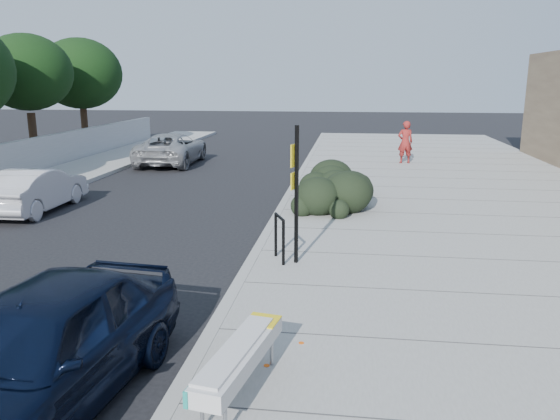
{
  "coord_description": "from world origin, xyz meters",
  "views": [
    {
      "loc": [
        2.03,
        -9.52,
        3.86
      ],
      "look_at": [
        0.48,
        2.38,
        1.0
      ],
      "focal_mm": 35.0,
      "sensor_mm": 36.0,
      "label": 1
    }
  ],
  "objects_px": {
    "bike_rack": "(279,234)",
    "sedan_navy": "(39,350)",
    "bench": "(240,357)",
    "suv_silver": "(172,149)",
    "pedestrian": "(405,142)",
    "wagon_silver": "(36,190)",
    "sign_post": "(296,187)"
  },
  "relations": [
    {
      "from": "sign_post",
      "to": "suv_silver",
      "type": "distance_m",
      "value": 15.71
    },
    {
      "from": "bike_rack",
      "to": "sedan_navy",
      "type": "height_order",
      "value": "sedan_navy"
    },
    {
      "from": "bench",
      "to": "sedan_navy",
      "type": "xyz_separation_m",
      "value": [
        -2.31,
        -0.41,
        0.15
      ]
    },
    {
      "from": "suv_silver",
      "to": "pedestrian",
      "type": "distance_m",
      "value": 10.82
    },
    {
      "from": "wagon_silver",
      "to": "pedestrian",
      "type": "distance_m",
      "value": 15.73
    },
    {
      "from": "sedan_navy",
      "to": "sign_post",
      "type": "bearing_deg",
      "value": 71.28
    },
    {
      "from": "sedan_navy",
      "to": "wagon_silver",
      "type": "height_order",
      "value": "sedan_navy"
    },
    {
      "from": "suv_silver",
      "to": "pedestrian",
      "type": "bearing_deg",
      "value": -178.28
    },
    {
      "from": "bike_rack",
      "to": "sign_post",
      "type": "relative_size",
      "value": 0.34
    },
    {
      "from": "suv_silver",
      "to": "pedestrian",
      "type": "xyz_separation_m",
      "value": [
        10.79,
        0.71,
        0.38
      ]
    },
    {
      "from": "suv_silver",
      "to": "sign_post",
      "type": "bearing_deg",
      "value": 115.56
    },
    {
      "from": "sedan_navy",
      "to": "suv_silver",
      "type": "xyz_separation_m",
      "value": [
        -4.79,
        19.27,
        -0.06
      ]
    },
    {
      "from": "bike_rack",
      "to": "suv_silver",
      "type": "relative_size",
      "value": 0.19
    },
    {
      "from": "bench",
      "to": "sign_post",
      "type": "xyz_separation_m",
      "value": [
        0.16,
        4.97,
        1.12
      ]
    },
    {
      "from": "pedestrian",
      "to": "sedan_navy",
      "type": "bearing_deg",
      "value": 63.4
    },
    {
      "from": "bench",
      "to": "pedestrian",
      "type": "relative_size",
      "value": 1.08
    },
    {
      "from": "sedan_navy",
      "to": "suv_silver",
      "type": "bearing_deg",
      "value": 109.92
    },
    {
      "from": "sign_post",
      "to": "sedan_navy",
      "type": "xyz_separation_m",
      "value": [
        -2.47,
        -5.38,
        -0.97
      ]
    },
    {
      "from": "bike_rack",
      "to": "sign_post",
      "type": "bearing_deg",
      "value": -37.3
    },
    {
      "from": "bike_rack",
      "to": "bench",
      "type": "bearing_deg",
      "value": -110.7
    },
    {
      "from": "bench",
      "to": "wagon_silver",
      "type": "bearing_deg",
      "value": 141.81
    },
    {
      "from": "sedan_navy",
      "to": "suv_silver",
      "type": "distance_m",
      "value": 19.85
    },
    {
      "from": "sedan_navy",
      "to": "suv_silver",
      "type": "height_order",
      "value": "sedan_navy"
    },
    {
      "from": "bike_rack",
      "to": "sedan_navy",
      "type": "xyz_separation_m",
      "value": [
        -2.13,
        -5.47,
        0.05
      ]
    },
    {
      "from": "bike_rack",
      "to": "suv_silver",
      "type": "xyz_separation_m",
      "value": [
        -6.92,
        13.8,
        -0.01
      ]
    },
    {
      "from": "bench",
      "to": "sign_post",
      "type": "relative_size",
      "value": 0.73
    },
    {
      "from": "sign_post",
      "to": "bike_rack",
      "type": "bearing_deg",
      "value": -177.32
    },
    {
      "from": "sign_post",
      "to": "wagon_silver",
      "type": "relative_size",
      "value": 0.71
    },
    {
      "from": "sedan_navy",
      "to": "wagon_silver",
      "type": "bearing_deg",
      "value": 127.12
    },
    {
      "from": "bench",
      "to": "suv_silver",
      "type": "relative_size",
      "value": 0.4
    },
    {
      "from": "bike_rack",
      "to": "pedestrian",
      "type": "distance_m",
      "value": 15.02
    },
    {
      "from": "bench",
      "to": "suv_silver",
      "type": "xyz_separation_m",
      "value": [
        -7.1,
        18.86,
        0.09
      ]
    }
  ]
}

